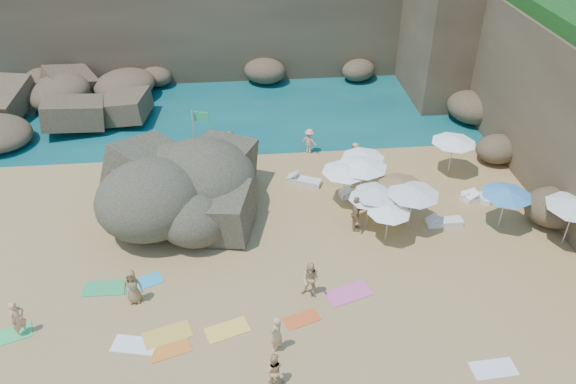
{
  "coord_description": "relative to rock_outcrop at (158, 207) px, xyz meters",
  "views": [
    {
      "loc": [
        -0.12,
        -18.67,
        16.84
      ],
      "look_at": [
        2.0,
        3.0,
        2.0
      ],
      "focal_mm": 35.0,
      "sensor_mm": 36.0,
      "label": 1
    }
  ],
  "objects": [
    {
      "name": "ground",
      "position": [
        4.51,
        -5.23,
        0.0
      ],
      "size": [
        120.0,
        120.0,
        0.0
      ],
      "primitive_type": "plane",
      "color": "tan",
      "rests_on": "ground"
    },
    {
      "name": "seawater",
      "position": [
        4.51,
        24.77,
        0.0
      ],
      "size": [
        120.0,
        120.0,
        0.0
      ],
      "primitive_type": "plane",
      "color": "#0C4751",
      "rests_on": "ground"
    },
    {
      "name": "cliff_back",
      "position": [
        6.51,
        19.77,
        4.0
      ],
      "size": [
        44.0,
        8.0,
        8.0
      ],
      "primitive_type": "cube",
      "color": "brown",
      "rests_on": "ground"
    },
    {
      "name": "cliff_corner",
      "position": [
        21.51,
        14.77,
        4.0
      ],
      "size": [
        10.0,
        12.0,
        8.0
      ],
      "primitive_type": "cube",
      "color": "brown",
      "rests_on": "ground"
    },
    {
      "name": "rock_promontory",
      "position": [
        -6.49,
        10.77,
        0.0
      ],
      "size": [
        12.0,
        7.0,
        2.0
      ],
      "primitive_type": null,
      "color": "brown",
      "rests_on": "ground"
    },
    {
      "name": "marina_masts",
      "position": [
        -11.99,
        24.77,
        3.0
      ],
      "size": [
        3.1,
        0.1,
        6.0
      ],
      "color": "white",
      "rests_on": "ground"
    },
    {
      "name": "rock_outcrop",
      "position": [
        0.0,
        0.0,
        0.0
      ],
      "size": [
        9.96,
        8.23,
        3.54
      ],
      "primitive_type": null,
      "rotation": [
        0.0,
        0.0,
        0.2
      ],
      "color": "brown",
      "rests_on": "ground"
    },
    {
      "name": "flag_pole",
      "position": [
        2.23,
        1.75,
        2.88
      ],
      "size": [
        0.87,
        0.26,
        4.51
      ],
      "color": "silver",
      "rests_on": "ground"
    },
    {
      "name": "parasol_0",
      "position": [
        10.46,
        -0.37,
        2.2
      ],
      "size": [
        2.54,
        2.54,
        2.4
      ],
      "color": "silver",
      "rests_on": "ground"
    },
    {
      "name": "parasol_1",
      "position": [
        10.76,
        0.84,
        1.98
      ],
      "size": [
        2.28,
        2.28,
        2.15
      ],
      "color": "silver",
      "rests_on": "ground"
    },
    {
      "name": "parasol_2",
      "position": [
        9.55,
        -0.53,
        2.06
      ],
      "size": [
        2.37,
        2.37,
        2.24
      ],
      "color": "silver",
      "rests_on": "ground"
    },
    {
      "name": "parasol_3",
      "position": [
        15.95,
        1.77,
        2.11
      ],
      "size": [
        2.43,
        2.43,
        2.3
      ],
      "color": "silver",
      "rests_on": "ground"
    },
    {
      "name": "parasol_5",
      "position": [
        11.0,
        -3.76,
        1.77
      ],
      "size": [
        2.04,
        2.04,
        1.93
      ],
      "color": "silver",
      "rests_on": "ground"
    },
    {
      "name": "parasol_6",
      "position": [
        11.99,
        -1.97,
        2.03
      ],
      "size": [
        2.33,
        2.33,
        2.21
      ],
      "color": "silver",
      "rests_on": "ground"
    },
    {
      "name": "parasol_7",
      "position": [
        12.33,
        -2.94,
        2.17
      ],
      "size": [
        2.5,
        2.5,
        2.37
      ],
      "color": "silver",
      "rests_on": "ground"
    },
    {
      "name": "parasol_8",
      "position": [
        10.71,
        -2.5,
        1.96
      ],
      "size": [
        2.26,
        2.26,
        2.13
      ],
      "color": "silver",
      "rests_on": "ground"
    },
    {
      "name": "parasol_9",
      "position": [
        10.36,
        -2.56,
        1.73
      ],
      "size": [
        1.99,
        1.99,
        1.89
      ],
      "color": "silver",
      "rests_on": "ground"
    },
    {
      "name": "parasol_10",
      "position": [
        16.74,
        -3.3,
        2.05
      ],
      "size": [
        2.37,
        2.37,
        2.24
      ],
      "color": "silver",
      "rests_on": "ground"
    },
    {
      "name": "parasol_11",
      "position": [
        19.23,
        -4.82,
        2.27
      ],
      "size": [
        2.62,
        2.62,
        2.48
      ],
      "color": "silver",
      "rests_on": "ground"
    },
    {
      "name": "lounger_0",
      "position": [
        3.66,
        4.3,
        0.12
      ],
      "size": [
        1.65,
        0.77,
        0.25
      ],
      "primitive_type": "cube",
      "rotation": [
        0.0,
        0.0,
        -0.15
      ],
      "color": "white",
      "rests_on": "ground"
    },
    {
      "name": "lounger_1",
      "position": [
        10.4,
        0.02,
        0.14
      ],
      "size": [
        1.92,
        0.87,
        0.29
      ],
      "primitive_type": "cube",
      "rotation": [
        0.0,
        0.0,
        0.14
      ],
      "color": "white",
      "rests_on": "ground"
    },
    {
      "name": "lounger_2",
      "position": [
        16.86,
        -1.0,
        0.15
      ],
      "size": [
        2.01,
        0.88,
        0.3
      ],
      "primitive_type": "cube",
      "rotation": [
        0.0,
        0.0,
        0.12
      ],
      "color": "white",
      "rests_on": "ground"
    },
    {
      "name": "lounger_3",
      "position": [
        7.76,
        1.46,
        0.14
      ],
      "size": [
        1.93,
        1.32,
        0.29
      ],
      "primitive_type": "cube",
      "rotation": [
        0.0,
        0.0,
        -0.43
      ],
      "color": "silver",
      "rests_on": "ground"
    },
    {
      "name": "lounger_4",
      "position": [
        16.46,
        -1.02,
        0.12
      ],
      "size": [
        1.6,
        1.12,
        0.24
      ],
      "primitive_type": "cube",
      "rotation": [
        0.0,
        0.0,
        -0.45
      ],
      "color": "white",
      "rests_on": "ground"
    },
    {
      "name": "lounger_5",
      "position": [
        14.16,
        -2.87,
        0.14
      ],
      "size": [
        1.77,
        0.61,
        0.27
      ],
      "primitive_type": "cube",
      "rotation": [
        0.0,
        0.0,
        0.01
      ],
      "color": "silver",
      "rests_on": "ground"
    },
    {
      "name": "towel_2",
      "position": [
        1.33,
        -9.42,
        0.01
      ],
      "size": [
        1.69,
        1.19,
        0.03
      ],
      "primitive_type": "cube",
      "rotation": [
        0.0,
        0.0,
        0.3
      ],
      "color": "orange",
      "rests_on": "ground"
    },
    {
      "name": "towel_3",
      "position": [
        -1.66,
        -5.81,
        0.02
      ],
      "size": [
        1.89,
        0.99,
        0.03
      ],
      "primitive_type": "cube",
      "rotation": [
        0.0,
        0.0,
        -0.03
      ],
      "color": "green",
      "rests_on": "ground"
    },
    {
      "name": "towel_4",
      "position": [
        1.18,
        -8.67,
        0.02
      ],
      "size": [
        2.04,
        1.44,
        0.03
      ],
      "primitive_type": "cube",
      "rotation": [
        0.0,
        0.0,
        0.31
      ],
      "color": "gold",
      "rests_on": "ground"
    },
    {
      "name": "towel_5",
      "position": [
        -0.03,
        -9.05,
        0.01
      ],
      "size": [
        1.82,
        1.19,
        0.03
      ],
      "primitive_type": "cube",
      "rotation": [
        0.0,
        0.0,
        -0.23
      ],
      "color": "white",
      "rests_on": "ground"
    },
    {
      "name": "towel_8",
      "position": [
        -0.06,
        -5.62,
        0.01
      ],
      "size": [
        1.72,
        1.33,
        0.03
      ],
      "primitive_type": "cube",
      "rotation": [
        0.0,
        0.0,
        0.42
      ],
      "color": "#29A7DF",
      "rests_on": "ground"
    },
    {
      "name": "towel_9",
      "position": [
        8.6,
        -7.14,
        0.02
      ],
      "size": [
        2.13,
        1.53,
        0.03
      ],
      "primitive_type": "cube",
      "rotation": [
        0.0,
        0.0,
        0.33
      ],
      "color": "#DC5598",
      "rests_on": "ground"
    },
    {
      "name": "towel_10",
      "position": [
        6.46,
        -8.37,
        0.01
      ],
      "size": [
        1.6,
        1.16,
        0.03
      ],
      "primitive_type": "cube",
      "rotation": [
        0.0,
        0.0,
        0.33
      ],
      "color": "#E35623",
      "rests_on": "ground"
    },
    {
      "name": "towel_11",
      "position": [
        -4.95,
        -8.11,
        0.02
      ],
      "size": [
        1.92,
        1.4,
        0.03
      ],
      "primitive_type": "cube",
      "rotation": [
        0.0,
        0.0,
        0.35
      ],
      "color": "#36BD5D",
      "rests_on": "ground"
    },
    {
      "name": "towel_12",
      "position": [
        3.5,
        -8.65,
        0.01
      ],
      "size": [
        1.86,
        1.34,
        0.03
      ],
      "primitive_type": "cube",
      "rotation": [
        0.0,
        0.0,
        0.33
      ],
      "color": "yellow",
      "rests_on": "ground"
    },
    {
      "name": "towel_13",
      "position": [
        13.15,
        -11.45,
        0.01
      ],
      "size": [
        1.67,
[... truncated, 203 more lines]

